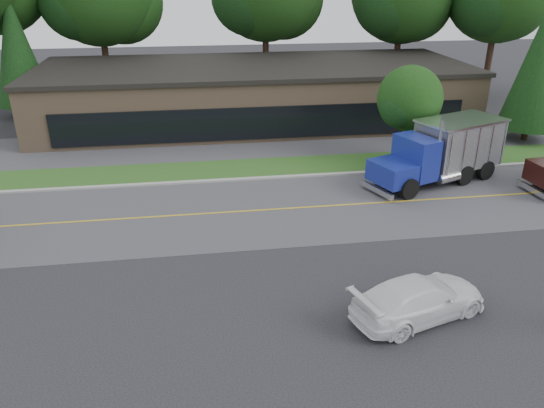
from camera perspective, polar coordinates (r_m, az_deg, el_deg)
The scene contains 12 objects.
ground at distance 18.56m, azimuth 1.60°, elevation -12.39°, with size 140.00×140.00×0.00m, color #38383E.
road at distance 26.26m, azimuth -1.80°, elevation -0.73°, with size 60.00×8.00×0.02m, color slate.
center_line at distance 26.26m, azimuth -1.80°, elevation -0.73°, with size 60.00×0.12×0.01m, color gold.
curb at distance 30.10m, azimuth -2.76°, elevation 2.60°, with size 60.00×0.30×0.12m, color #9E9E99.
grass_verge at distance 31.77m, azimuth -3.09°, elevation 3.78°, with size 60.00×3.40×0.03m, color #2C6121.
far_parking at distance 36.48m, azimuth -3.88°, elevation 6.48°, with size 60.00×7.00×0.02m, color slate.
strip_mall at distance 41.93m, azimuth -1.90°, elevation 11.69°, with size 32.00×12.00×4.00m, color #917559.
evergreen_left at distance 46.96m, azimuth -25.79°, elevation 14.81°, with size 4.22×4.22×9.58m.
evergreen_right at distance 40.23m, azimuth 26.73°, elevation 13.13°, with size 4.05×4.05×9.21m.
tree_verge at distance 33.16m, azimuth 14.63°, elevation 10.63°, with size 4.10×3.86×5.85m.
dump_truck_blue at distance 30.95m, azimuth 17.99°, elevation 5.58°, with size 8.33×5.12×3.36m.
rally_car at distance 19.02m, azimuth 15.54°, elevation -9.74°, with size 2.02×4.97×1.44m, color white.
Camera 1 is at (-2.71, -14.66, 11.06)m, focal length 35.00 mm.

